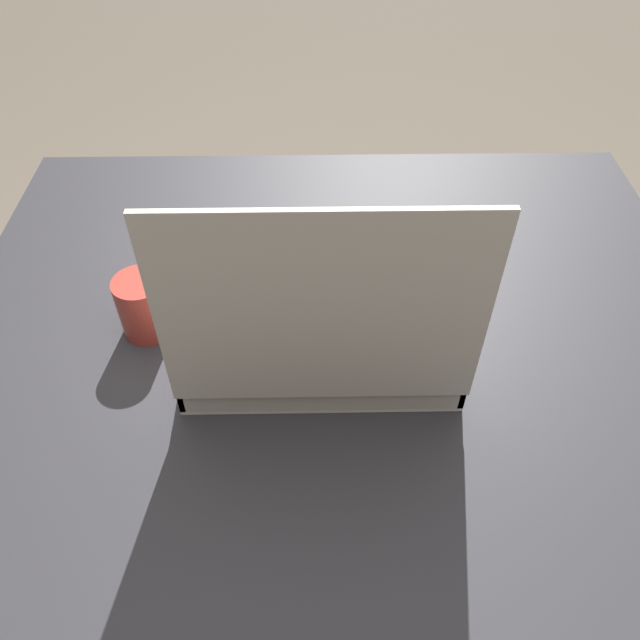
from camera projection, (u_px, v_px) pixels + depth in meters
The scene contains 4 objects.
ground_plane at pixel (331, 546), 1.52m from camera, with size 8.00×8.00×0.00m, color #6B6054.
dining_table at pixel (336, 366), 1.03m from camera, with size 1.20×1.00×0.78m.
donut_box at pixel (320, 320), 0.89m from camera, with size 0.38×0.32×0.34m.
coffee_mug at pixel (144, 306), 0.92m from camera, with size 0.08×0.08×0.10m.
Camera 1 is at (0.04, 0.67, 1.47)m, focal length 35.00 mm.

